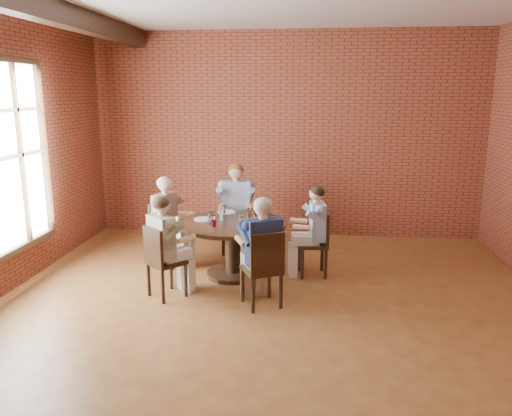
# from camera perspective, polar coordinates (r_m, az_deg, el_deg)

# --- Properties ---
(floor) EXTENTS (7.00, 7.00, 0.00)m
(floor) POSITION_cam_1_polar(r_m,az_deg,el_deg) (5.49, 1.33, -12.93)
(floor) COLOR olive
(floor) RESTS_ON ground
(wall_back) EXTENTS (7.00, 0.00, 7.00)m
(wall_back) POSITION_cam_1_polar(r_m,az_deg,el_deg) (8.45, 3.46, 8.27)
(wall_back) COLOR brown
(wall_back) RESTS_ON ground
(wall_front) EXTENTS (7.00, 0.00, 7.00)m
(wall_front) POSITION_cam_1_polar(r_m,az_deg,el_deg) (1.63, -9.24, -12.71)
(wall_front) COLOR brown
(wall_front) RESTS_ON ground
(ceiling_beam) EXTENTS (0.22, 6.90, 0.26)m
(ceiling_beam) POSITION_cam_1_polar(r_m,az_deg,el_deg) (5.75, -25.41, 20.54)
(ceiling_beam) COLOR black
(ceiling_beam) RESTS_ON ceiling
(dining_table) EXTENTS (1.41, 1.41, 0.75)m
(dining_table) POSITION_cam_1_polar(r_m,az_deg,el_deg) (6.61, -2.66, -3.43)
(dining_table) COLOR black
(dining_table) RESTS_ON floor
(chair_a) EXTENTS (0.42, 0.42, 0.87)m
(chair_a) POSITION_cam_1_polar(r_m,az_deg,el_deg) (6.70, 7.11, -3.74)
(chair_a) COLOR black
(chair_a) RESTS_ON floor
(diner_a) EXTENTS (0.62, 0.53, 1.22)m
(diner_a) POSITION_cam_1_polar(r_m,az_deg,el_deg) (6.65, 6.55, -2.68)
(diner_a) COLOR #4267AE
(diner_a) RESTS_ON floor
(chair_b) EXTENTS (0.49, 0.49, 0.96)m
(chair_b) POSITION_cam_1_polar(r_m,az_deg,el_deg) (7.69, -2.25, -1.16)
(chair_b) COLOR black
(chair_b) RESTS_ON floor
(diner_b) EXTENTS (0.62, 0.73, 1.37)m
(diner_b) POSITION_cam_1_polar(r_m,az_deg,el_deg) (7.56, -2.29, -0.10)
(diner_b) COLOR #97A7C0
(diner_b) RESTS_ON floor
(chair_c) EXTENTS (0.50, 0.50, 0.90)m
(chair_c) POSITION_cam_1_polar(r_m,az_deg,el_deg) (7.20, -10.44, -2.56)
(chair_c) COLOR black
(chair_c) RESTS_ON floor
(diner_c) EXTENTS (0.73, 0.66, 1.26)m
(diner_c) POSITION_cam_1_polar(r_m,az_deg,el_deg) (7.12, -9.99, -1.55)
(diner_c) COLOR brown
(diner_c) RESTS_ON floor
(chair_d) EXTENTS (0.53, 0.53, 0.88)m
(chair_d) POSITION_cam_1_polar(r_m,az_deg,el_deg) (6.02, -10.79, -5.77)
(chair_d) COLOR black
(chair_d) RESTS_ON floor
(diner_d) EXTENTS (0.73, 0.74, 1.23)m
(diner_d) POSITION_cam_1_polar(r_m,az_deg,el_deg) (6.02, -10.26, -4.43)
(diner_d) COLOR #A2917F
(diner_d) RESTS_ON floor
(chair_e) EXTENTS (0.54, 0.54, 0.91)m
(chair_e) POSITION_cam_1_polar(r_m,az_deg,el_deg) (5.64, 0.92, -6.70)
(chair_e) COLOR black
(chair_e) RESTS_ON floor
(diner_e) EXTENTS (0.72, 0.77, 1.28)m
(diner_e) POSITION_cam_1_polar(r_m,az_deg,el_deg) (5.66, 0.63, -5.08)
(diner_e) COLOR #1A264A
(diner_e) RESTS_ON floor
(plate_a) EXTENTS (0.26, 0.26, 0.01)m
(plate_a) POSITION_cam_1_polar(r_m,az_deg,el_deg) (6.64, 1.84, -1.29)
(plate_a) COLOR white
(plate_a) RESTS_ON dining_table
(plate_b) EXTENTS (0.26, 0.26, 0.01)m
(plate_b) POSITION_cam_1_polar(r_m,az_deg,el_deg) (7.04, -3.40, -0.48)
(plate_b) COLOR white
(plate_b) RESTS_ON dining_table
(plate_c) EXTENTS (0.26, 0.26, 0.01)m
(plate_c) POSITION_cam_1_polar(r_m,az_deg,el_deg) (6.69, -6.00, -1.26)
(plate_c) COLOR white
(plate_c) RESTS_ON dining_table
(plate_d) EXTENTS (0.26, 0.26, 0.01)m
(plate_d) POSITION_cam_1_polar(r_m,az_deg,el_deg) (6.14, -0.77, -2.50)
(plate_d) COLOR white
(plate_d) RESTS_ON dining_table
(glass_a) EXTENTS (0.07, 0.07, 0.14)m
(glass_a) POSITION_cam_1_polar(r_m,az_deg,el_deg) (6.56, -0.62, -0.91)
(glass_a) COLOR white
(glass_a) RESTS_ON dining_table
(glass_b) EXTENTS (0.07, 0.07, 0.14)m
(glass_b) POSITION_cam_1_polar(r_m,az_deg,el_deg) (6.70, -0.72, -0.61)
(glass_b) COLOR white
(glass_b) RESTS_ON dining_table
(glass_c) EXTENTS (0.07, 0.07, 0.14)m
(glass_c) POSITION_cam_1_polar(r_m,az_deg,el_deg) (6.84, -3.79, -0.35)
(glass_c) COLOR white
(glass_c) RESTS_ON dining_table
(glass_d) EXTENTS (0.07, 0.07, 0.14)m
(glass_d) POSITION_cam_1_polar(r_m,az_deg,el_deg) (6.62, -3.83, -0.81)
(glass_d) COLOR white
(glass_d) RESTS_ON dining_table
(glass_e) EXTENTS (0.07, 0.07, 0.14)m
(glass_e) POSITION_cam_1_polar(r_m,az_deg,el_deg) (6.44, -5.18, -1.23)
(glass_e) COLOR white
(glass_e) RESTS_ON dining_table
(glass_f) EXTENTS (0.07, 0.07, 0.14)m
(glass_f) POSITION_cam_1_polar(r_m,az_deg,el_deg) (6.32, -4.92, -1.51)
(glass_f) COLOR white
(glass_f) RESTS_ON dining_table
(glass_g) EXTENTS (0.07, 0.07, 0.14)m
(glass_g) POSITION_cam_1_polar(r_m,az_deg,el_deg) (6.34, -1.63, -1.41)
(glass_g) COLOR white
(glass_g) RESTS_ON dining_table
(glass_h) EXTENTS (0.07, 0.07, 0.14)m
(glass_h) POSITION_cam_1_polar(r_m,az_deg,el_deg) (6.43, 0.01, -1.20)
(glass_h) COLOR white
(glass_h) RESTS_ON dining_table
(smartphone) EXTENTS (0.08, 0.14, 0.01)m
(smartphone) POSITION_cam_1_polar(r_m,az_deg,el_deg) (6.14, 0.49, -2.53)
(smartphone) COLOR black
(smartphone) RESTS_ON dining_table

